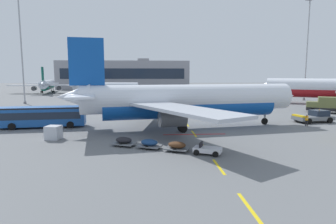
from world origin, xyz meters
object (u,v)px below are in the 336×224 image
object	(u,v)px
airliner_far_right	(48,85)
baggage_train	(163,145)
apron_shuttle_bus	(42,115)
apron_light_mast_near	(21,37)
airliner_foreground	(187,101)
ground_power_truck	(327,105)
apron_light_mast_far	(308,39)
airliner_far_center	(336,88)
airliner_mid_left	(105,87)
ground_crew_worker	(307,120)
pushback_tug	(314,117)
uld_cargo_container	(54,133)

from	to	relation	value
airliner_far_right	baggage_train	size ratio (longest dim) A/B	2.61
apron_shuttle_bus	apron_light_mast_near	xyz separation A→B (m)	(-16.78, 34.31, 15.22)
airliner_foreground	airliner_far_right	xyz separation A→B (m)	(-46.70, 80.05, -0.63)
baggage_train	ground_power_truck	bearing A→B (deg)	37.53
apron_light_mast_far	airliner_far_center	bearing A→B (deg)	-82.16
airliner_far_right	apron_light_mast_far	distance (m)	96.10
airliner_mid_left	apron_light_mast_far	world-z (taller)	apron_light_mast_far
airliner_far_right	apron_shuttle_bus	distance (m)	82.47
baggage_train	ground_crew_worker	distance (m)	24.99
airliner_far_center	pushback_tug	bearing A→B (deg)	-128.88
ground_crew_worker	airliner_far_right	bearing A→B (deg)	129.11
airliner_mid_left	ground_power_truck	bearing A→B (deg)	-43.51
uld_cargo_container	apron_light_mast_near	distance (m)	49.64
apron_shuttle_bus	ground_power_truck	world-z (taller)	ground_power_truck
pushback_tug	ground_crew_worker	world-z (taller)	pushback_tug
airliner_foreground	apron_light_mast_far	world-z (taller)	apron_light_mast_far
baggage_train	apron_light_mast_far	bearing A→B (deg)	50.11
ground_power_truck	apron_light_mast_far	world-z (taller)	apron_light_mast_far
airliner_mid_left	apron_light_mast_near	world-z (taller)	apron_light_mast_near
airliner_far_right	ground_power_truck	world-z (taller)	airliner_far_right
uld_cargo_container	apron_light_mast_near	bearing A→B (deg)	116.43
apron_shuttle_bus	ground_crew_worker	world-z (taller)	apron_shuttle_bus
airliner_foreground	airliner_mid_left	bearing A→B (deg)	108.57
pushback_tug	apron_shuttle_bus	xyz separation A→B (m)	(-41.78, -2.00, 0.85)
airliner_foreground	airliner_far_center	distance (m)	50.59
airliner_foreground	uld_cargo_container	bearing A→B (deg)	-160.38
airliner_foreground	pushback_tug	distance (m)	21.64
baggage_train	uld_cargo_container	distance (m)	13.90
apron_shuttle_bus	ground_power_truck	xyz separation A→B (m)	(50.62, 12.60, -0.10)
apron_light_mast_near	airliner_far_center	bearing A→B (deg)	-5.12
airliner_foreground	airliner_far_center	size ratio (longest dim) A/B	1.00
ground_power_truck	baggage_train	xyz separation A→B (m)	(-33.82, -25.98, -1.11)
ground_crew_worker	uld_cargo_container	bearing A→B (deg)	-169.44
pushback_tug	apron_light_mast_far	size ratio (longest dim) A/B	0.22
airliner_far_right	ground_power_truck	size ratio (longest dim) A/B	3.99
apron_light_mast_near	ground_power_truck	bearing A→B (deg)	-17.86
apron_light_mast_far	ground_power_truck	bearing A→B (deg)	-110.61
apron_shuttle_bus	airliner_mid_left	bearing A→B (deg)	90.39
apron_light_mast_far	apron_shuttle_bus	bearing A→B (deg)	-147.25
ground_power_truck	pushback_tug	bearing A→B (deg)	-129.84
airliner_mid_left	ground_power_truck	world-z (taller)	airliner_mid_left
pushback_tug	airliner_far_right	bearing A→B (deg)	131.63
airliner_far_center	ground_power_truck	distance (m)	18.79
airliner_far_center	apron_light_mast_near	world-z (taller)	apron_light_mast_near
airliner_far_center	airliner_far_right	distance (m)	101.83
ground_crew_worker	apron_light_mast_near	world-z (taller)	apron_light_mast_near
pushback_tug	airliner_far_right	distance (m)	102.05
apron_light_mast_near	ground_crew_worker	bearing A→B (deg)	-32.70
pushback_tug	airliner_mid_left	world-z (taller)	airliner_mid_left
airliner_mid_left	apron_shuttle_bus	size ratio (longest dim) A/B	2.16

